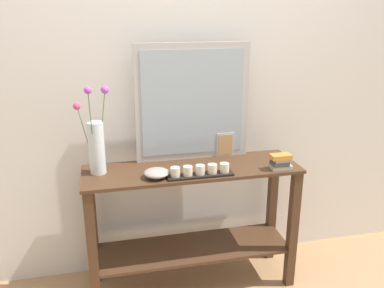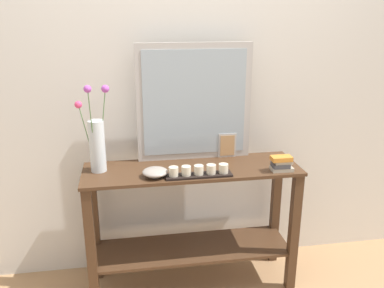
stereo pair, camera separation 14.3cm
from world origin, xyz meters
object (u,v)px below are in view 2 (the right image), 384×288
tall_vase_left (97,142)px  decorative_bowl (155,172)px  console_table (192,213)px  picture_frame_small (227,145)px  book_stack (281,164)px  mirror_leaning (194,103)px  candle_tray (199,172)px

tall_vase_left → decorative_bowl: (0.33, -0.15, -0.15)m
console_table → decorative_bowl: (-0.24, -0.11, 0.34)m
picture_frame_small → decorative_bowl: (-0.50, -0.26, -0.05)m
console_table → book_stack: size_ratio=9.68×
mirror_leaning → candle_tray: size_ratio=1.89×
book_stack → console_table: bearing=165.5°
tall_vase_left → book_stack: tall_vase_left is taller
console_table → picture_frame_small: bearing=31.2°
candle_tray → decorative_bowl: size_ratio=2.61×
mirror_leaning → picture_frame_small: (0.22, -0.01, -0.29)m
mirror_leaning → book_stack: mirror_leaning is taller
decorative_bowl → candle_tray: bearing=-7.6°
tall_vase_left → book_stack: (1.09, -0.18, -0.14)m
console_table → picture_frame_small: picture_frame_small is taller
mirror_leaning → decorative_bowl: 0.52m
decorative_bowl → book_stack: size_ratio=1.09×
picture_frame_small → decorative_bowl: picture_frame_small is taller
mirror_leaning → candle_tray: mirror_leaning is taller
tall_vase_left → picture_frame_small: (0.83, 0.12, -0.10)m
candle_tray → console_table: bearing=96.9°
picture_frame_small → decorative_bowl: bearing=-152.0°
tall_vase_left → book_stack: bearing=-9.3°
book_stack → picture_frame_small: bearing=131.8°
mirror_leaning → candle_tray: bearing=-95.0°
picture_frame_small → tall_vase_left: bearing=-172.0°
tall_vase_left → console_table: bearing=-4.3°
mirror_leaning → picture_frame_small: mirror_leaning is taller
candle_tray → picture_frame_small: bearing=50.6°
console_table → candle_tray: candle_tray is taller
book_stack → tall_vase_left: bearing=170.7°
decorative_bowl → book_stack: bearing=-2.3°
console_table → decorative_bowl: 0.43m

